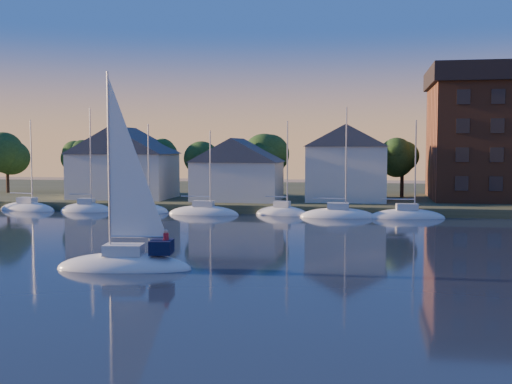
% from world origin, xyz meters
% --- Properties ---
extents(ground, '(260.00, 260.00, 0.00)m').
position_xyz_m(ground, '(0.00, 0.00, 0.00)').
color(ground, black).
rests_on(ground, ground).
extents(shoreline_land, '(160.00, 50.00, 2.00)m').
position_xyz_m(shoreline_land, '(0.00, 75.00, 0.00)').
color(shoreline_land, '#363D23').
rests_on(shoreline_land, ground).
extents(wooden_dock, '(120.00, 3.00, 1.00)m').
position_xyz_m(wooden_dock, '(0.00, 52.00, 0.00)').
color(wooden_dock, brown).
rests_on(wooden_dock, ground).
extents(clubhouse_west, '(13.65, 9.45, 9.64)m').
position_xyz_m(clubhouse_west, '(-22.00, 58.00, 5.93)').
color(clubhouse_west, beige).
rests_on(clubhouse_west, shoreline_land).
extents(clubhouse_centre, '(11.55, 8.40, 8.08)m').
position_xyz_m(clubhouse_centre, '(-6.00, 57.00, 5.13)').
color(clubhouse_centre, beige).
rests_on(clubhouse_centre, shoreline_land).
extents(clubhouse_east, '(10.50, 8.40, 9.80)m').
position_xyz_m(clubhouse_east, '(8.00, 59.00, 6.00)').
color(clubhouse_east, beige).
rests_on(clubhouse_east, shoreline_land).
extents(tree_line, '(93.40, 5.40, 8.90)m').
position_xyz_m(tree_line, '(2.00, 63.00, 7.18)').
color(tree_line, '#352218').
rests_on(tree_line, shoreline_land).
extents(moored_fleet, '(63.50, 2.40, 12.05)m').
position_xyz_m(moored_fleet, '(-12.00, 49.00, 0.10)').
color(moored_fleet, white).
rests_on(moored_fleet, ground).
extents(hero_sailboat, '(9.22, 4.00, 13.94)m').
position_xyz_m(hero_sailboat, '(-4.63, 14.89, 0.58)').
color(hero_sailboat, white).
rests_on(hero_sailboat, ground).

